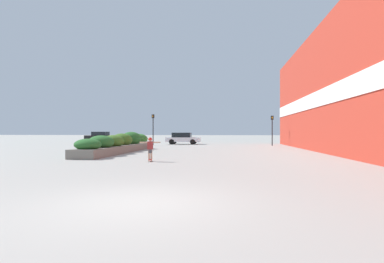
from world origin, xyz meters
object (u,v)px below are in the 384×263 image
object	(u,v)px
skateboard	(150,160)
car_center_right	(100,137)
car_leftmost	(183,138)
traffic_light_right	(272,125)
car_center_left	(350,138)
traffic_light_left	(153,124)
skateboarder	(150,146)

from	to	relation	value
skateboard	car_center_right	size ratio (longest dim) A/B	0.16
car_leftmost	traffic_light_right	bearing A→B (deg)	73.72
car_leftmost	car_center_left	size ratio (longest dim) A/B	1.07
traffic_light_left	traffic_light_right	world-z (taller)	traffic_light_left
skateboard	car_center_left	distance (m)	30.76
skateboard	traffic_light_right	distance (m)	21.24
skateboarder	car_leftmost	bearing A→B (deg)	79.77
car_center_right	car_center_left	bearing A→B (deg)	-94.08
skateboarder	car_leftmost	size ratio (longest dim) A/B	0.27
skateboard	car_center_left	xyz separation A→B (m)	(19.08, 24.12, 0.70)
car_leftmost	traffic_light_right	world-z (taller)	traffic_light_right
skateboard	skateboarder	bearing A→B (deg)	82.77
skateboarder	traffic_light_left	xyz separation A→B (m)	(-4.70, 19.28, 1.66)
skateboarder	car_center_left	distance (m)	30.75
car_center_left	car_center_right	xyz separation A→B (m)	(-33.52, 2.39, 0.07)
car_leftmost	traffic_light_left	size ratio (longest dim) A/B	1.17
car_center_left	traffic_light_left	bearing A→B (deg)	-78.50
car_leftmost	traffic_light_right	distance (m)	11.10
skateboarder	car_leftmost	world-z (taller)	car_leftmost
car_center_right	skateboarder	bearing A→B (deg)	-151.43
skateboard	traffic_light_left	bearing A→B (deg)	89.34
skateboard	car_center_left	world-z (taller)	car_center_left
car_center_right	traffic_light_right	bearing A→B (deg)	-107.50
traffic_light_left	traffic_light_right	size ratio (longest dim) A/B	1.07
skateboard	traffic_light_left	world-z (taller)	traffic_light_left
car_leftmost	car_center_right	world-z (taller)	car_center_right
skateboard	car_center_left	bearing A→B (deg)	37.30
car_leftmost	car_center_left	distance (m)	20.77
car_leftmost	car_center_left	xyz separation A→B (m)	(20.68, 1.90, -0.00)
skateboarder	car_center_left	size ratio (longest dim) A/B	0.29
skateboard	car_center_right	distance (m)	30.19
traffic_light_right	skateboard	bearing A→B (deg)	-115.08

